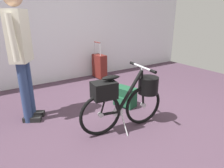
{
  "coord_description": "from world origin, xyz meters",
  "views": [
    {
      "loc": [
        -1.32,
        -1.73,
        1.41
      ],
      "look_at": [
        0.01,
        0.33,
        0.55
      ],
      "focal_mm": 32.17,
      "sensor_mm": 36.0,
      "label": 1
    }
  ],
  "objects_px": {
    "folding_bike_foreground": "(127,97)",
    "backpack_on_floor": "(125,97)",
    "rolling_suitcase": "(99,66)",
    "visitor_near_wall": "(21,49)"
  },
  "relations": [
    {
      "from": "folding_bike_foreground",
      "to": "backpack_on_floor",
      "type": "bearing_deg",
      "value": 54.93
    },
    {
      "from": "rolling_suitcase",
      "to": "visitor_near_wall",
      "type": "bearing_deg",
      "value": -147.25
    },
    {
      "from": "folding_bike_foreground",
      "to": "rolling_suitcase",
      "type": "bearing_deg",
      "value": 69.3
    },
    {
      "from": "rolling_suitcase",
      "to": "backpack_on_floor",
      "type": "distance_m",
      "value": 1.58
    },
    {
      "from": "folding_bike_foreground",
      "to": "visitor_near_wall",
      "type": "distance_m",
      "value": 1.47
    },
    {
      "from": "folding_bike_foreground",
      "to": "backpack_on_floor",
      "type": "xyz_separation_m",
      "value": [
        0.38,
        0.54,
        -0.28
      ]
    },
    {
      "from": "rolling_suitcase",
      "to": "backpack_on_floor",
      "type": "height_order",
      "value": "rolling_suitcase"
    },
    {
      "from": "visitor_near_wall",
      "to": "folding_bike_foreground",
      "type": "bearing_deg",
      "value": -42.91
    },
    {
      "from": "folding_bike_foreground",
      "to": "visitor_near_wall",
      "type": "xyz_separation_m",
      "value": [
        -0.99,
        0.92,
        0.56
      ]
    },
    {
      "from": "backpack_on_floor",
      "to": "rolling_suitcase",
      "type": "bearing_deg",
      "value": 75.29
    }
  ]
}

